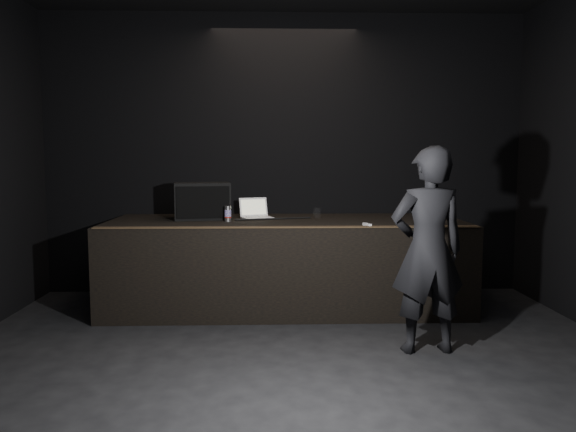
{
  "coord_description": "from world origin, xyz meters",
  "views": [
    {
      "loc": [
        -0.17,
        -3.63,
        1.69
      ],
      "look_at": [
        0.01,
        2.3,
        1.09
      ],
      "focal_mm": 35.0,
      "sensor_mm": 36.0,
      "label": 1
    }
  ],
  "objects_px": {
    "laptop": "(256,213)",
    "person": "(428,250)",
    "stage_riser": "(286,263)",
    "stage_monitor": "(202,201)",
    "beer_can": "(228,214)"
  },
  "relations": [
    {
      "from": "laptop",
      "to": "person",
      "type": "bearing_deg",
      "value": -69.16
    },
    {
      "from": "stage_riser",
      "to": "laptop",
      "type": "bearing_deg",
      "value": 146.69
    },
    {
      "from": "stage_monitor",
      "to": "stage_riser",
      "type": "bearing_deg",
      "value": -17.96
    },
    {
      "from": "stage_riser",
      "to": "beer_can",
      "type": "xyz_separation_m",
      "value": [
        -0.65,
        -0.15,
        0.59
      ]
    },
    {
      "from": "stage_monitor",
      "to": "person",
      "type": "bearing_deg",
      "value": -48.15
    },
    {
      "from": "stage_riser",
      "to": "beer_can",
      "type": "bearing_deg",
      "value": -167.34
    },
    {
      "from": "stage_monitor",
      "to": "beer_can",
      "type": "bearing_deg",
      "value": -51.9
    },
    {
      "from": "person",
      "to": "laptop",
      "type": "bearing_deg",
      "value": -54.59
    },
    {
      "from": "beer_can",
      "to": "person",
      "type": "relative_size",
      "value": 0.1
    },
    {
      "from": "stage_riser",
      "to": "laptop",
      "type": "distance_m",
      "value": 0.7
    },
    {
      "from": "laptop",
      "to": "person",
      "type": "distance_m",
      "value": 2.39
    },
    {
      "from": "stage_riser",
      "to": "stage_monitor",
      "type": "relative_size",
      "value": 5.75
    },
    {
      "from": "beer_can",
      "to": "person",
      "type": "distance_m",
      "value": 2.34
    },
    {
      "from": "stage_riser",
      "to": "laptop",
      "type": "xyz_separation_m",
      "value": [
        -0.35,
        0.23,
        0.56
      ]
    },
    {
      "from": "stage_monitor",
      "to": "laptop",
      "type": "xyz_separation_m",
      "value": [
        0.61,
        0.09,
        -0.15
      ]
    }
  ]
}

